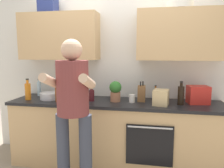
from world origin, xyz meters
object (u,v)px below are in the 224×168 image
at_px(person_standing, 73,105).
at_px(bottle_water, 39,88).
at_px(mixing_bowl, 50,96).
at_px(bottle_vinegar, 57,92).
at_px(bottle_wine, 92,95).
at_px(bottle_syrup, 155,95).
at_px(grocery_bag_rice, 73,94).
at_px(bottle_soy, 181,95).
at_px(bottle_juice, 28,91).
at_px(potted_herb, 115,91).
at_px(cup_coffee, 132,99).
at_px(knife_block, 142,93).
at_px(grocery_bag_bread, 161,97).
at_px(grocery_bag_crisps, 198,95).

height_order(person_standing, bottle_water, person_standing).
distance_m(person_standing, mixing_bowl, 0.88).
distance_m(bottle_vinegar, bottle_wine, 0.46).
xyz_separation_m(bottle_syrup, grocery_bag_rice, (-1.13, -0.12, -0.01)).
xyz_separation_m(bottle_soy, bottle_wine, (-1.16, 0.01, -0.04)).
bearing_deg(bottle_vinegar, bottle_juice, 175.09).
relative_size(bottle_juice, potted_herb, 1.08).
bearing_deg(cup_coffee, bottle_soy, -1.51).
xyz_separation_m(mixing_bowl, knife_block, (1.27, 0.09, 0.06)).
relative_size(bottle_vinegar, bottle_wine, 1.43).
xyz_separation_m(bottle_syrup, mixing_bowl, (-1.46, -0.15, -0.04)).
xyz_separation_m(bottle_syrup, bottle_vinegar, (-1.29, -0.30, 0.04)).
xyz_separation_m(bottle_wine, cup_coffee, (0.54, 0.01, -0.03)).
relative_size(bottle_syrup, grocery_bag_rice, 0.85).
distance_m(bottle_soy, grocery_bag_bread, 0.25).
relative_size(bottle_wine, potted_herb, 0.73).
bearing_deg(bottle_juice, knife_block, 7.18).
bearing_deg(grocery_bag_bread, cup_coffee, 170.15).
bearing_deg(person_standing, mixing_bowl, 131.44).
xyz_separation_m(bottle_soy, mixing_bowl, (-1.77, 0.03, -0.08)).
bearing_deg(bottle_soy, bottle_wine, 179.68).
height_order(bottle_vinegar, potted_herb, bottle_vinegar).
distance_m(cup_coffee, potted_herb, 0.24).
bearing_deg(grocery_bag_crisps, knife_block, 179.82).
bearing_deg(bottle_vinegar, bottle_water, 143.01).
distance_m(bottle_water, bottle_soy, 2.05).
bearing_deg(grocery_bag_rice, cup_coffee, -2.97).
xyz_separation_m(bottle_vinegar, grocery_bag_rice, (0.16, 0.18, -0.05)).
relative_size(grocery_bag_rice, grocery_bag_bread, 1.19).
bearing_deg(bottle_water, bottle_soy, -6.05).
height_order(bottle_juice, grocery_bag_crisps, bottle_juice).
relative_size(bottle_water, bottle_juice, 0.87).
xyz_separation_m(bottle_water, cup_coffee, (1.42, -0.20, -0.06)).
distance_m(mixing_bowl, potted_herb, 0.94).
xyz_separation_m(bottle_syrup, cup_coffee, (-0.30, -0.17, -0.03)).
height_order(bottle_wine, knife_block, knife_block).
bearing_deg(bottle_syrup, bottle_juice, -171.42).
bearing_deg(grocery_bag_rice, knife_block, 3.52).
distance_m(bottle_juice, grocery_bag_crisps, 2.28).
bearing_deg(bottle_syrup, grocery_bag_bread, -74.62).
xyz_separation_m(bottle_wine, mixing_bowl, (-0.61, 0.02, -0.04)).
height_order(bottle_syrup, knife_block, knife_block).
height_order(bottle_vinegar, mixing_bowl, bottle_vinegar).
distance_m(bottle_soy, bottle_wine, 1.16).
bearing_deg(grocery_bag_rice, bottle_juice, -167.23).
relative_size(bottle_water, knife_block, 0.95).
xyz_separation_m(bottle_water, grocery_bag_rice, (0.60, -0.16, -0.04)).
bearing_deg(potted_herb, cup_coffee, -6.08).
xyz_separation_m(bottle_vinegar, cup_coffee, (0.98, 0.13, -0.07)).
bearing_deg(person_standing, bottle_vinegar, 128.60).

